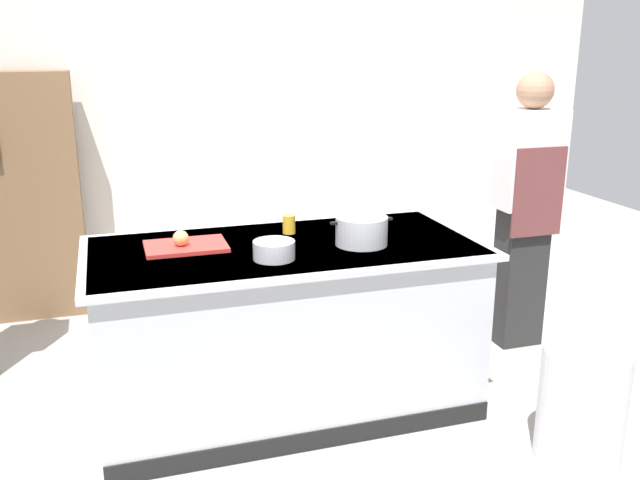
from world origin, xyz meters
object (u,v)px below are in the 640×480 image
at_px(mixing_bowl, 274,250).
at_px(trash_bin, 582,405).
at_px(stock_pot, 361,231).
at_px(onion, 181,238).
at_px(person_chef, 526,205).
at_px(juice_cup, 289,224).

bearing_deg(mixing_bowl, trash_bin, -28.04).
bearing_deg(trash_bin, mixing_bowl, 151.96).
distance_m(stock_pot, trash_bin, 1.32).
relative_size(onion, trash_bin, 0.14).
relative_size(stock_pot, trash_bin, 0.59).
relative_size(mixing_bowl, person_chef, 0.12).
bearing_deg(juice_cup, onion, -167.36).
height_order(stock_pot, person_chef, person_chef).
bearing_deg(onion, stock_pot, -11.63).
height_order(onion, person_chef, person_chef).
bearing_deg(onion, trash_bin, -29.85).
xyz_separation_m(stock_pot, juice_cup, (-0.30, 0.31, -0.02)).
height_order(stock_pot, trash_bin, stock_pot).
xyz_separation_m(onion, person_chef, (2.13, 0.27, -0.05)).
bearing_deg(juice_cup, person_chef, 4.97).
xyz_separation_m(juice_cup, person_chef, (1.55, 0.13, -0.04)).
bearing_deg(onion, person_chef, 7.10).
distance_m(onion, mixing_bowl, 0.49).
bearing_deg(juice_cup, trash_bin, -44.99).
bearing_deg(trash_bin, person_chef, 69.76).
height_order(juice_cup, person_chef, person_chef).
bearing_deg(person_chef, stock_pot, 114.40).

